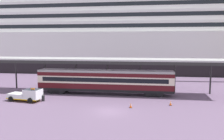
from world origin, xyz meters
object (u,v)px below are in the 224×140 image
(traffic_cone_mid, at_px, (171,103))
(train_carriage, at_px, (105,81))
(quay_bollard, at_px, (43,98))
(service_truck, at_px, (28,95))
(traffic_cone_near, at_px, (131,105))
(cruise_ship, at_px, (92,26))

(traffic_cone_mid, bearing_deg, train_carriage, 150.14)
(traffic_cone_mid, height_order, quay_bollard, quay_bollard)
(train_carriage, xyz_separation_m, service_truck, (-10.51, -6.64, -1.32))
(service_truck, bearing_deg, quay_bollard, 10.59)
(quay_bollard, bearing_deg, traffic_cone_mid, 0.79)
(service_truck, height_order, traffic_cone_near, service_truck)
(quay_bollard, bearing_deg, traffic_cone_near, -7.75)
(service_truck, bearing_deg, traffic_cone_near, -5.09)
(cruise_ship, bearing_deg, train_carriage, -73.54)
(train_carriage, height_order, quay_bollard, train_carriage)
(train_carriage, distance_m, service_truck, 12.50)
(service_truck, xyz_separation_m, quay_bollard, (2.25, 0.42, -0.47))
(service_truck, xyz_separation_m, traffic_cone_near, (15.48, -1.38, -0.66))
(traffic_cone_mid, bearing_deg, traffic_cone_near, -159.20)
(train_carriage, relative_size, traffic_cone_mid, 34.37)
(traffic_cone_mid, bearing_deg, cruise_ship, 116.45)
(train_carriage, height_order, traffic_cone_near, train_carriage)
(train_carriage, xyz_separation_m, quay_bollard, (-8.26, -6.22, -1.79))
(train_carriage, relative_size, service_truck, 4.19)
(service_truck, relative_size, traffic_cone_mid, 8.21)
(traffic_cone_near, bearing_deg, train_carriage, 121.82)
(traffic_cone_near, height_order, quay_bollard, quay_bollard)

